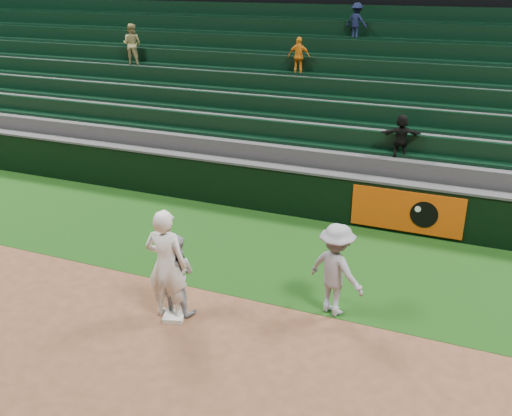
{
  "coord_description": "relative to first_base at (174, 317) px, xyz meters",
  "views": [
    {
      "loc": [
        4.42,
        -7.75,
        5.8
      ],
      "look_at": [
        0.28,
        2.3,
        1.3
      ],
      "focal_mm": 40.0,
      "sensor_mm": 36.0,
      "label": 1
    }
  ],
  "objects": [
    {
      "name": "ground",
      "position": [
        0.29,
        0.21,
        -0.04
      ],
      "size": [
        70.0,
        70.0,
        0.0
      ],
      "primitive_type": "plane",
      "color": "brown",
      "rests_on": "ground"
    },
    {
      "name": "foul_grass",
      "position": [
        0.29,
        3.21,
        -0.04
      ],
      "size": [
        36.0,
        4.2,
        0.01
      ],
      "primitive_type": "cube",
      "color": "#12370D",
      "rests_on": "ground"
    },
    {
      "name": "stadium_seating",
      "position": [
        0.29,
        9.18,
        1.66
      ],
      "size": [
        36.0,
        5.95,
        4.97
      ],
      "color": "#363639",
      "rests_on": "ground"
    },
    {
      "name": "first_base",
      "position": [
        0.0,
        0.0,
        0.0
      ],
      "size": [
        0.45,
        0.45,
        0.08
      ],
      "primitive_type": "cube",
      "rotation": [
        0.0,
        0.0,
        0.3
      ],
      "color": "white",
      "rests_on": "ground"
    },
    {
      "name": "first_baseman",
      "position": [
        -0.13,
        0.06,
        1.0
      ],
      "size": [
        0.8,
        0.56,
        2.09
      ],
      "primitive_type": "imported",
      "rotation": [
        0.0,
        0.0,
        3.23
      ],
      "color": "white",
      "rests_on": "ground"
    },
    {
      "name": "base_coach",
      "position": [
        2.62,
        1.31,
        0.84
      ],
      "size": [
        1.3,
        1.04,
        1.75
      ],
      "primitive_type": "imported",
      "rotation": [
        0.0,
        0.0,
        2.74
      ],
      "color": "#9E9FAB",
      "rests_on": "foul_grass"
    },
    {
      "name": "field_wall",
      "position": [
        0.32,
        5.41,
        0.59
      ],
      "size": [
        36.0,
        0.45,
        1.25
      ],
      "color": "black",
      "rests_on": "ground"
    },
    {
      "name": "baserunner",
      "position": [
        -0.06,
        0.26,
        0.73
      ],
      "size": [
        0.76,
        0.59,
        1.54
      ],
      "primitive_type": "imported",
      "rotation": [
        0.0,
        0.0,
        3.13
      ],
      "color": "#A4A8AF",
      "rests_on": "ground"
    }
  ]
}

